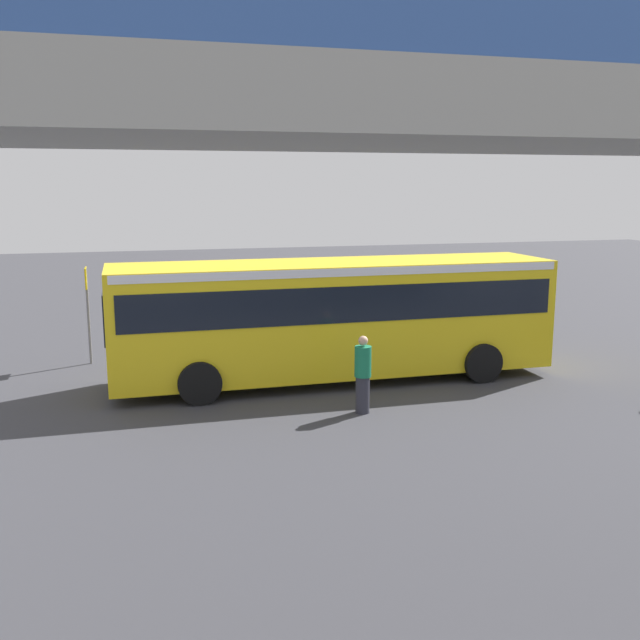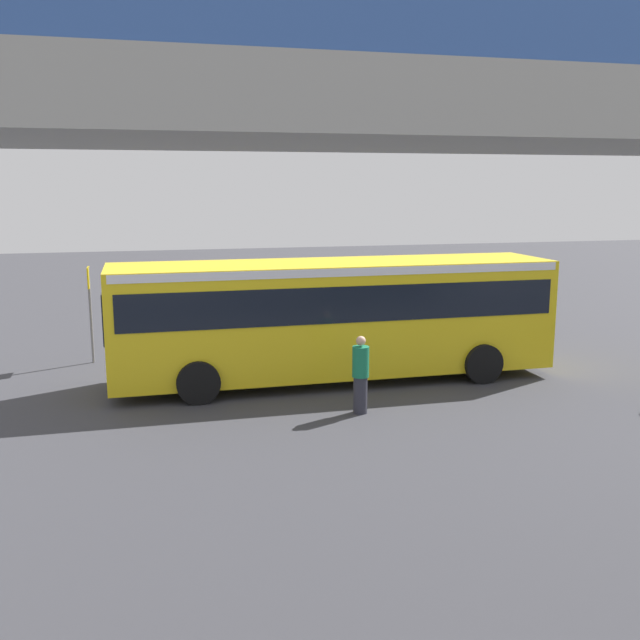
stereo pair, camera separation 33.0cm
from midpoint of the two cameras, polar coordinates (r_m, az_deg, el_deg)
name	(u,v)px [view 1 (the left image)]	position (r m, az deg, el deg)	size (l,w,h in m)	color
ground	(370,376)	(19.45, 3.57, -4.49)	(80.00, 80.00, 0.00)	#38383D
city_bus	(334,310)	(18.65, 0.64, 0.81)	(11.54, 2.85, 3.15)	yellow
pedestrian	(363,375)	(16.14, 2.86, -4.42)	(0.38, 0.38, 1.79)	#2D2D38
traffic_sign	(87,299)	(21.47, -18.55, 1.58)	(0.08, 0.60, 2.80)	slate
lane_dash_leftmost	(454,343)	(23.73, 10.31, -1.83)	(2.00, 0.20, 0.01)	silver
lane_dash_left	(338,350)	(22.33, 1.00, -2.45)	(2.00, 0.20, 0.01)	silver
lane_dash_centre	(210,359)	(21.58, -9.27, -3.06)	(2.00, 0.20, 0.01)	silver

